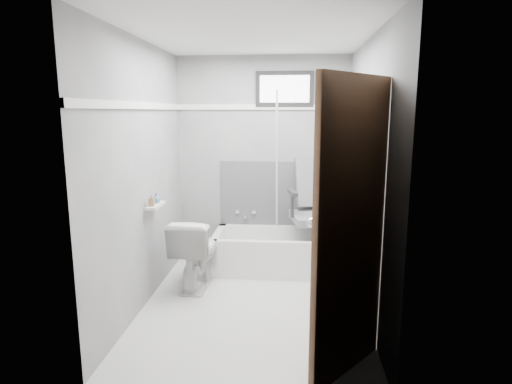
# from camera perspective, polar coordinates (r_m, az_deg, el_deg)

# --- Properties ---
(floor) EXTENTS (2.60, 2.60, 0.00)m
(floor) POSITION_cam_1_polar(r_m,az_deg,el_deg) (4.13, -0.41, -14.70)
(floor) COLOR silver
(floor) RESTS_ON ground
(ceiling) EXTENTS (2.60, 2.60, 0.00)m
(ceiling) POSITION_cam_1_polar(r_m,az_deg,el_deg) (3.78, -0.46, 20.28)
(ceiling) COLOR silver
(ceiling) RESTS_ON floor
(wall_back) EXTENTS (2.00, 0.02, 2.40)m
(wall_back) POSITION_cam_1_polar(r_m,az_deg,el_deg) (5.06, 0.88, 4.23)
(wall_back) COLOR slate
(wall_back) RESTS_ON floor
(wall_front) EXTENTS (2.00, 0.02, 2.40)m
(wall_front) POSITION_cam_1_polar(r_m,az_deg,el_deg) (2.50, -3.08, -2.51)
(wall_front) COLOR slate
(wall_front) RESTS_ON floor
(wall_left) EXTENTS (0.02, 2.60, 2.40)m
(wall_left) POSITION_cam_1_polar(r_m,az_deg,el_deg) (3.99, -14.91, 2.11)
(wall_left) COLOR slate
(wall_left) RESTS_ON floor
(wall_right) EXTENTS (0.02, 2.60, 2.40)m
(wall_right) POSITION_cam_1_polar(r_m,az_deg,el_deg) (3.82, 14.70, 1.75)
(wall_right) COLOR slate
(wall_right) RESTS_ON floor
(bathtub) EXTENTS (1.50, 0.70, 0.42)m
(bathtub) POSITION_cam_1_polar(r_m,az_deg,el_deg) (4.90, 3.27, -7.88)
(bathtub) COLOR white
(bathtub) RESTS_ON floor
(office_chair) EXTENTS (0.78, 0.78, 1.15)m
(office_chair) POSITION_cam_1_polar(r_m,az_deg,el_deg) (4.80, 8.27, -2.39)
(office_chair) COLOR slate
(office_chair) RESTS_ON bathtub
(toilet) EXTENTS (0.44, 0.75, 0.71)m
(toilet) POSITION_cam_1_polar(r_m,az_deg,el_deg) (4.44, -8.03, -7.95)
(toilet) COLOR white
(toilet) RESTS_ON floor
(door) EXTENTS (0.78, 0.78, 2.00)m
(door) POSITION_cam_1_polar(r_m,az_deg,el_deg) (2.63, 18.83, -6.92)
(door) COLOR #502F1D
(door) RESTS_ON floor
(window) EXTENTS (0.66, 0.04, 0.40)m
(window) POSITION_cam_1_polar(r_m,az_deg,el_deg) (5.01, 3.83, 13.54)
(window) COLOR black
(window) RESTS_ON wall_back
(backerboard) EXTENTS (1.50, 0.02, 0.78)m
(backerboard) POSITION_cam_1_polar(r_m,az_deg,el_deg) (5.10, 3.66, -0.29)
(backerboard) COLOR #4C4C4F
(backerboard) RESTS_ON wall_back
(trim_back) EXTENTS (2.00, 0.02, 0.06)m
(trim_back) POSITION_cam_1_polar(r_m,az_deg,el_deg) (5.01, 0.89, 11.27)
(trim_back) COLOR white
(trim_back) RESTS_ON wall_back
(trim_left) EXTENTS (0.02, 2.60, 0.06)m
(trim_left) POSITION_cam_1_polar(r_m,az_deg,el_deg) (3.94, -15.17, 11.06)
(trim_left) COLOR white
(trim_left) RESTS_ON wall_left
(pole) EXTENTS (0.02, 0.51, 1.90)m
(pole) POSITION_cam_1_polar(r_m,az_deg,el_deg) (4.83, 2.80, 2.11)
(pole) COLOR silver
(pole) RESTS_ON bathtub
(shelf) EXTENTS (0.10, 0.32, 0.02)m
(shelf) POSITION_cam_1_polar(r_m,az_deg,el_deg) (4.13, -13.25, -1.76)
(shelf) COLOR silver
(shelf) RESTS_ON wall_left
(soap_bottle_a) EXTENTS (0.05, 0.05, 0.11)m
(soap_bottle_a) POSITION_cam_1_polar(r_m,az_deg,el_deg) (4.04, -13.77, -1.09)
(soap_bottle_a) COLOR #906E48
(soap_bottle_a) RESTS_ON shelf
(soap_bottle_b) EXTENTS (0.10, 0.10, 0.10)m
(soap_bottle_b) POSITION_cam_1_polar(r_m,az_deg,el_deg) (4.18, -13.16, -0.78)
(soap_bottle_b) COLOR slate
(soap_bottle_b) RESTS_ON shelf
(faucet) EXTENTS (0.26, 0.10, 0.16)m
(faucet) POSITION_cam_1_polar(r_m,az_deg,el_deg) (5.16, -1.38, -2.98)
(faucet) COLOR silver
(faucet) RESTS_ON wall_back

